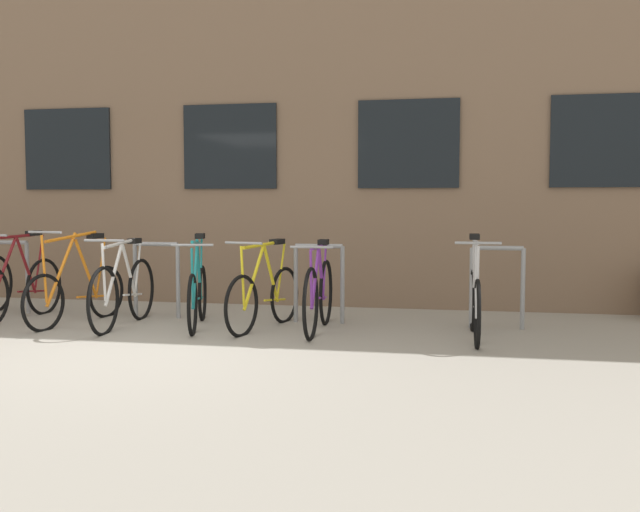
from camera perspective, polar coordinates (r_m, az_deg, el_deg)
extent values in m
plane|color=#9E998E|center=(7.07, -15.11, -7.21)|extent=(42.00, 42.00, 0.00)
cube|color=#7A604C|center=(13.79, -1.99, 12.35)|extent=(28.00, 7.77, 6.68)
cube|color=black|center=(10.90, -19.32, 7.97)|extent=(1.30, 0.04, 1.13)
cube|color=black|center=(9.92, -7.14, 8.57)|extent=(1.30, 0.04, 1.13)
cube|color=black|center=(9.45, 6.99, 8.79)|extent=(1.30, 0.04, 1.13)
cube|color=black|center=(9.58, 21.62, 8.46)|extent=(1.30, 0.04, 1.13)
cylinder|color=gray|center=(9.75, -22.10, -1.62)|extent=(0.05, 0.05, 0.89)
cylinder|color=gray|center=(9.87, -23.51, 1.00)|extent=(0.55, 0.05, 0.05)
cylinder|color=gray|center=(9.04, -14.38, -1.88)|extent=(0.05, 0.05, 0.89)
cylinder|color=gray|center=(8.82, -11.15, -1.97)|extent=(0.05, 0.05, 0.89)
cylinder|color=gray|center=(8.89, -12.83, 0.93)|extent=(0.55, 0.05, 0.05)
cylinder|color=gray|center=(8.38, -1.93, -2.22)|extent=(0.05, 0.05, 0.89)
cylinder|color=gray|center=(8.28, 1.78, -2.30)|extent=(0.05, 0.05, 0.89)
cylinder|color=gray|center=(8.29, -0.08, 0.80)|extent=(0.55, 0.05, 0.05)
cylinder|color=gray|center=(8.17, 11.88, -2.47)|extent=(0.05, 0.05, 0.89)
cylinder|color=gray|center=(8.20, 15.73, -2.52)|extent=(0.05, 0.05, 0.89)
cylinder|color=gray|center=(8.14, 13.86, 0.62)|extent=(0.55, 0.05, 0.05)
torus|color=black|center=(8.87, -13.94, -2.60)|extent=(0.08, 0.74, 0.74)
torus|color=black|center=(7.93, -16.74, -3.45)|extent=(0.08, 0.74, 0.74)
cylinder|color=silver|center=(8.16, -15.95, -1.26)|extent=(0.06, 0.50, 0.68)
cylinder|color=silver|center=(8.52, -14.85, -1.16)|extent=(0.05, 0.37, 0.63)
cylinder|color=silver|center=(8.29, -15.52, 0.97)|extent=(0.08, 0.80, 0.08)
cylinder|color=silver|center=(8.64, -14.58, -2.97)|extent=(0.05, 0.52, 0.08)
cylinder|color=silver|center=(8.76, -14.19, -0.84)|extent=(0.03, 0.20, 0.57)
cylinder|color=silver|center=(7.92, -16.71, -1.24)|extent=(0.03, 0.08, 0.61)
cube|color=black|center=(8.65, -14.46, 1.17)|extent=(0.11, 0.20, 0.06)
cylinder|color=gray|center=(7.92, -16.69, 1.18)|extent=(0.44, 0.05, 0.03)
torus|color=black|center=(8.02, 11.98, -3.49)|extent=(0.06, 0.68, 0.68)
torus|color=black|center=(7.08, 12.32, -4.52)|extent=(0.06, 0.68, 0.68)
cylinder|color=#B7B7BC|center=(7.30, 12.25, -1.87)|extent=(0.05, 0.46, 0.72)
cylinder|color=#B7B7BC|center=(7.66, 12.12, -1.48)|extent=(0.05, 0.33, 0.74)
cylinder|color=#B7B7BC|center=(7.42, 12.24, 1.04)|extent=(0.06, 0.73, 0.06)
cylinder|color=#B7B7BC|center=(7.79, 12.05, -3.90)|extent=(0.04, 0.48, 0.07)
cylinder|color=#B7B7BC|center=(7.90, 12.04, -1.14)|extent=(0.03, 0.20, 0.68)
cylinder|color=#B7B7BC|center=(7.06, 12.35, -1.88)|extent=(0.03, 0.08, 0.65)
cube|color=black|center=(7.78, 12.12, 1.51)|extent=(0.11, 0.20, 0.06)
cylinder|color=gray|center=(7.06, 12.39, 1.01)|extent=(0.44, 0.04, 0.03)
torus|color=black|center=(9.16, -16.52, -2.74)|extent=(0.16, 0.64, 0.64)
torus|color=black|center=(8.37, -21.01, -3.50)|extent=(0.16, 0.64, 0.64)
cylinder|color=orange|center=(8.54, -19.76, -0.98)|extent=(0.13, 0.51, 0.80)
cylinder|color=orange|center=(8.86, -17.98, -1.00)|extent=(0.11, 0.38, 0.72)
cylinder|color=orange|center=(8.65, -19.05, 1.45)|extent=(0.19, 0.82, 0.11)
cylinder|color=orange|center=(8.96, -17.57, -3.06)|extent=(0.12, 0.53, 0.07)
cylinder|color=orange|center=(9.06, -16.92, -0.72)|extent=(0.06, 0.20, 0.67)
cylinder|color=orange|center=(8.35, -20.96, -0.97)|extent=(0.04, 0.08, 0.74)
cube|color=black|center=(8.97, -17.33, 1.53)|extent=(0.14, 0.22, 0.06)
cylinder|color=gray|center=(8.34, -20.92, 1.77)|extent=(0.44, 0.11, 0.03)
torus|color=black|center=(9.67, -20.97, -2.28)|extent=(0.07, 0.72, 0.71)
cylinder|color=maroon|center=(9.03, -23.68, -0.86)|extent=(0.05, 0.50, 0.73)
cylinder|color=maroon|center=(9.36, -22.21, -0.68)|extent=(0.05, 0.37, 0.72)
cylinder|color=maroon|center=(9.15, -23.12, 1.41)|extent=(0.07, 0.80, 0.05)
cylinder|color=maroon|center=(9.46, -21.84, -2.60)|extent=(0.04, 0.52, 0.07)
cylinder|color=maroon|center=(9.56, -21.32, -0.41)|extent=(0.03, 0.20, 0.66)
cube|color=black|center=(9.47, -21.68, 1.69)|extent=(0.11, 0.20, 0.06)
torus|color=black|center=(8.26, 0.47, -2.91)|extent=(0.06, 0.76, 0.76)
torus|color=black|center=(7.33, -0.74, -3.83)|extent=(0.06, 0.76, 0.76)
cylinder|color=#722D99|center=(7.56, -0.38, -1.70)|extent=(0.05, 0.46, 0.62)
cylinder|color=#722D99|center=(7.91, 0.09, -1.39)|extent=(0.04, 0.33, 0.63)
cylinder|color=#722D99|center=(7.68, -0.18, 0.69)|extent=(0.05, 0.73, 0.05)
cylinder|color=#722D99|center=(8.03, 0.19, -3.31)|extent=(0.04, 0.48, 0.08)
cylinder|color=#722D99|center=(8.15, 0.37, -1.04)|extent=(0.03, 0.20, 0.57)
cylinder|color=#722D99|center=(7.32, -0.70, -1.68)|extent=(0.03, 0.08, 0.55)
cube|color=black|center=(8.03, 0.27, 1.10)|extent=(0.10, 0.20, 0.06)
cylinder|color=gray|center=(7.32, -0.67, 0.71)|extent=(0.44, 0.04, 0.03)
torus|color=black|center=(8.40, -2.80, -3.12)|extent=(0.19, 0.65, 0.66)
torus|color=black|center=(7.56, -6.21, -3.96)|extent=(0.19, 0.65, 0.66)
cylinder|color=yellow|center=(7.75, -5.21, -1.59)|extent=(0.14, 0.46, 0.69)
cylinder|color=yellow|center=(8.08, -3.90, -1.43)|extent=(0.11, 0.34, 0.67)
cylinder|color=yellow|center=(7.86, -4.67, 0.87)|extent=(0.21, 0.73, 0.06)
cylinder|color=yellow|center=(8.19, -3.59, -3.48)|extent=(0.14, 0.48, 0.07)
cylinder|color=yellow|center=(8.29, -3.10, -1.12)|extent=(0.07, 0.20, 0.61)
cylinder|color=yellow|center=(7.54, -6.14, -1.58)|extent=(0.05, 0.08, 0.63)
cube|color=black|center=(8.19, -3.40, 1.14)|extent=(0.14, 0.22, 0.06)
cylinder|color=gray|center=(7.54, -6.06, 1.03)|extent=(0.43, 0.13, 0.03)
torus|color=black|center=(8.68, -9.28, -2.93)|extent=(0.20, 0.66, 0.67)
torus|color=black|center=(7.71, -10.05, -3.83)|extent=(0.20, 0.66, 0.67)
cylinder|color=teal|center=(7.94, -9.84, -1.59)|extent=(0.15, 0.47, 0.67)
cylinder|color=teal|center=(8.31, -9.55, -1.12)|extent=(0.12, 0.34, 0.72)
cylinder|color=teal|center=(8.07, -9.75, 1.02)|extent=(0.22, 0.74, 0.10)
cylinder|color=teal|center=(8.44, -9.46, -3.29)|extent=(0.15, 0.48, 0.07)
cylinder|color=teal|center=(8.55, -9.37, -0.81)|extent=(0.07, 0.20, 0.67)
cylinder|color=teal|center=(7.70, -10.06, -1.60)|extent=(0.05, 0.08, 0.60)
cube|color=black|center=(8.44, -9.47, 1.57)|extent=(0.15, 0.22, 0.06)
cylinder|color=gray|center=(7.70, -10.07, 0.86)|extent=(0.43, 0.13, 0.03)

